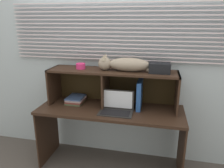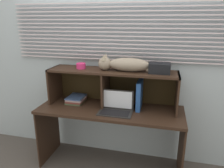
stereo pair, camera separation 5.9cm
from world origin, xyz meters
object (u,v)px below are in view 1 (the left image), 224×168
book_stack (76,100)px  small_basket (81,66)px  storage_box (160,68)px  laptop (116,107)px  binder_upright (140,94)px  cat (125,64)px

book_stack → small_basket: small_basket is taller
book_stack → storage_box: storage_box is taller
small_basket → book_stack: bearing=-178.6°
laptop → book_stack: bearing=162.6°
laptop → storage_box: bearing=21.4°
binder_upright → small_basket: size_ratio=3.06×
cat → small_basket: 0.51m
cat → storage_box: (0.37, 0.00, -0.02)m
binder_upright → small_basket: small_basket is taller
laptop → binder_upright: bearing=36.0°
laptop → small_basket: (-0.45, 0.17, 0.40)m
book_stack → laptop: bearing=-17.4°
small_basket → binder_upright: bearing=0.0°
binder_upright → book_stack: size_ratio=1.26×
cat → binder_upright: bearing=0.0°
binder_upright → book_stack: 0.76m
small_basket → storage_box: storage_box is taller
storage_box → cat: bearing=180.0°
book_stack → storage_box: (0.95, 0.00, 0.43)m
laptop → book_stack: laptop is taller
storage_box → book_stack: bearing=-179.9°
book_stack → storage_box: 1.04m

